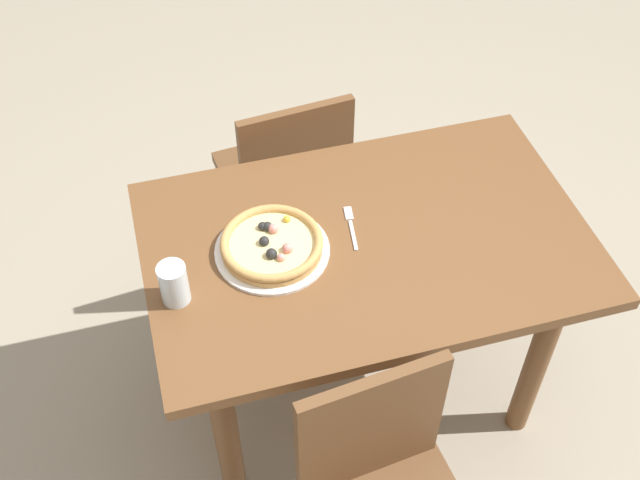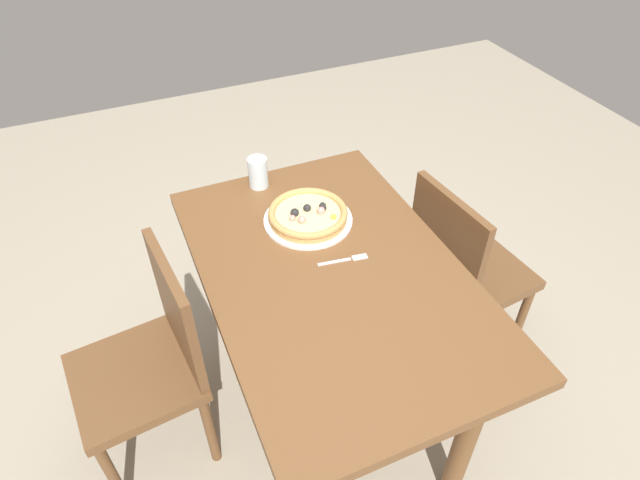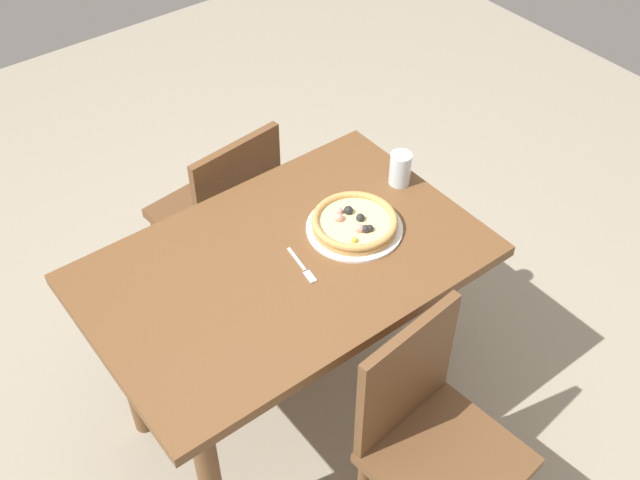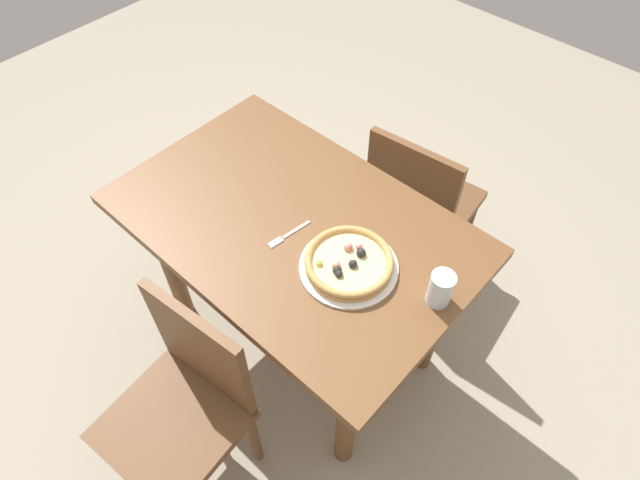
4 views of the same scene
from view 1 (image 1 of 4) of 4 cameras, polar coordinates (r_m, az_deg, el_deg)
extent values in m
plane|color=#9E937F|center=(2.76, 2.71, -10.84)|extent=(6.00, 6.00, 0.00)
cube|color=brown|center=(2.15, 3.41, -0.22)|extent=(1.22, 0.78, 0.04)
cylinder|color=brown|center=(2.26, -6.79, -13.99)|extent=(0.07, 0.07, 0.74)
cylinder|color=brown|center=(2.47, 15.56, -8.36)|extent=(0.07, 0.07, 0.74)
cylinder|color=brown|center=(2.55, -9.00, -4.05)|extent=(0.07, 0.07, 0.74)
cylinder|color=brown|center=(2.74, 10.86, 0.16)|extent=(0.07, 0.07, 0.74)
cube|color=brown|center=(1.94, 3.71, -13.47)|extent=(0.38, 0.07, 0.42)
cylinder|color=brown|center=(3.07, -6.77, 2.73)|extent=(0.04, 0.04, 0.40)
cylinder|color=brown|center=(3.14, -0.81, 4.34)|extent=(0.04, 0.04, 0.40)
cylinder|color=brown|center=(2.84, -4.80, -1.76)|extent=(0.04, 0.04, 0.40)
cylinder|color=brown|center=(2.91, 1.56, 0.08)|extent=(0.04, 0.04, 0.40)
cube|color=brown|center=(2.83, -2.87, 4.55)|extent=(0.44, 0.44, 0.04)
cube|color=brown|center=(2.54, -1.67, 5.71)|extent=(0.38, 0.07, 0.42)
cylinder|color=white|center=(2.10, -3.49, -0.77)|extent=(0.31, 0.31, 0.01)
cylinder|color=tan|center=(2.09, -3.51, -0.51)|extent=(0.27, 0.27, 0.02)
cylinder|color=beige|center=(2.08, -3.53, -0.29)|extent=(0.24, 0.24, 0.01)
torus|color=tan|center=(2.08, -3.54, -0.16)|extent=(0.28, 0.28, 0.02)
sphere|color=#262626|center=(2.12, -4.21, 1.00)|extent=(0.02, 0.02, 0.02)
sphere|color=#E58C7F|center=(2.04, -2.84, -1.28)|extent=(0.02, 0.02, 0.02)
sphere|color=gold|center=(2.13, -2.43, 1.53)|extent=(0.02, 0.02, 0.02)
sphere|color=#E58C7F|center=(2.11, -3.41, 0.82)|extent=(0.03, 0.03, 0.03)
sphere|color=#262626|center=(2.11, -3.84, 0.98)|extent=(0.03, 0.03, 0.03)
sphere|color=#262626|center=(2.08, -4.09, -0.09)|extent=(0.03, 0.03, 0.03)
sphere|color=#262626|center=(2.04, -3.55, -1.02)|extent=(0.03, 0.03, 0.03)
sphere|color=#E58C7F|center=(2.06, -2.37, -0.60)|extent=(0.03, 0.03, 0.03)
cube|color=silver|center=(2.14, 2.43, 0.35)|extent=(0.03, 0.11, 0.00)
cube|color=silver|center=(2.20, 2.09, 1.95)|extent=(0.03, 0.05, 0.00)
cylinder|color=silver|center=(1.99, -10.59, -3.13)|extent=(0.07, 0.07, 0.12)
camera|label=2|loc=(1.85, 49.86, 20.83)|focal=30.33mm
camera|label=3|loc=(3.08, 18.07, 47.80)|focal=42.93mm
camera|label=4|loc=(2.20, -31.21, 37.00)|focal=30.21mm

